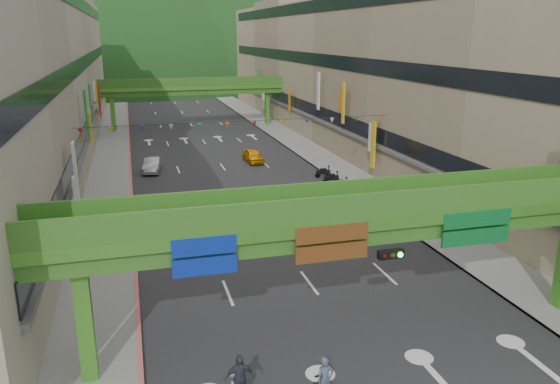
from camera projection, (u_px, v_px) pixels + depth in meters
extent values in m
cube|color=#28282B|center=(209.00, 148.00, 64.93)|extent=(18.00, 140.00, 0.02)
cube|color=gray|center=(112.00, 153.00, 62.10)|extent=(4.00, 140.00, 0.15)
cube|color=gray|center=(297.00, 143.00, 67.72)|extent=(4.00, 140.00, 0.15)
cube|color=#CC5959|center=(130.00, 152.00, 62.58)|extent=(0.20, 140.00, 0.18)
cube|color=gray|center=(282.00, 143.00, 67.23)|extent=(0.20, 140.00, 0.18)
cube|color=#9E937F|center=(26.00, 69.00, 57.42)|extent=(12.00, 95.00, 19.00)
cube|color=black|center=(91.00, 117.00, 60.45)|extent=(0.08, 90.25, 1.40)
cube|color=black|center=(85.00, 62.00, 58.78)|extent=(0.08, 90.25, 1.40)
cube|color=black|center=(80.00, 3.00, 57.10)|extent=(0.08, 90.25, 1.40)
cube|color=gray|center=(359.00, 64.00, 67.14)|extent=(12.00, 95.00, 19.00)
cube|color=black|center=(312.00, 109.00, 67.07)|extent=(0.08, 90.25, 1.40)
cube|color=black|center=(313.00, 59.00, 65.40)|extent=(0.08, 90.25, 1.40)
cube|color=black|center=(314.00, 6.00, 63.73)|extent=(0.08, 90.25, 1.40)
cube|color=#4C9E2D|center=(357.00, 218.00, 22.60)|extent=(28.00, 2.20, 0.50)
cube|color=#387223|center=(356.00, 231.00, 22.76)|extent=(28.00, 1.76, 0.70)
cube|color=#4C9E2D|center=(85.00, 326.00, 20.72)|extent=(0.60, 0.60, 4.80)
cube|color=#387223|center=(368.00, 207.00, 21.41)|extent=(28.00, 0.12, 1.10)
cube|color=#387223|center=(348.00, 192.00, 23.33)|extent=(28.00, 0.12, 1.10)
cube|color=navy|center=(205.00, 257.00, 20.10)|extent=(2.40, 0.12, 1.50)
cube|color=#593314|center=(332.00, 244.00, 21.38)|extent=(3.00, 0.12, 1.50)
cube|color=#0C5926|center=(476.00, 229.00, 23.04)|extent=(3.20, 0.12, 1.50)
cube|color=black|center=(391.00, 254.00, 22.06)|extent=(1.10, 0.28, 0.35)
cube|color=#4C9E2D|center=(192.00, 88.00, 77.21)|extent=(28.00, 2.20, 0.50)
cube|color=#387223|center=(192.00, 92.00, 77.38)|extent=(28.00, 1.76, 0.70)
cube|color=#4C9E2D|center=(113.00, 114.00, 75.33)|extent=(0.60, 0.60, 4.80)
cube|color=#4C9E2D|center=(267.00, 109.00, 80.96)|extent=(0.60, 0.60, 4.80)
cube|color=#387223|center=(192.00, 83.00, 76.03)|extent=(28.00, 0.12, 1.10)
cube|color=#387223|center=(191.00, 81.00, 77.95)|extent=(28.00, 0.12, 1.10)
ellipsoid|color=#1C4419|center=(105.00, 79.00, 162.92)|extent=(168.00, 140.00, 112.00)
ellipsoid|color=#1C4419|center=(226.00, 73.00, 191.67)|extent=(208.00, 176.00, 128.00)
cylinder|color=black|center=(241.00, 121.00, 44.69)|extent=(26.00, 0.03, 0.03)
cone|color=red|center=(80.00, 131.00, 41.56)|extent=(0.36, 0.36, 0.40)
cone|color=gold|center=(111.00, 130.00, 42.14)|extent=(0.36, 0.36, 0.40)
cone|color=#193FB2|center=(142.00, 128.00, 42.72)|extent=(0.36, 0.36, 0.40)
cone|color=silver|center=(171.00, 127.00, 43.30)|extent=(0.36, 0.36, 0.40)
cone|color=#198C33|center=(200.00, 126.00, 43.89)|extent=(0.36, 0.36, 0.40)
cone|color=orange|center=(227.00, 125.00, 44.47)|extent=(0.36, 0.36, 0.40)
cone|color=red|center=(255.00, 124.00, 45.05)|extent=(0.36, 0.36, 0.40)
cone|color=gold|center=(281.00, 122.00, 45.63)|extent=(0.36, 0.36, 0.40)
cone|color=#193FB2|center=(307.00, 121.00, 46.21)|extent=(0.36, 0.36, 0.40)
cone|color=silver|center=(332.00, 120.00, 46.79)|extent=(0.36, 0.36, 0.40)
cone|color=#198C33|center=(357.00, 119.00, 47.37)|extent=(0.36, 0.36, 0.40)
cone|color=orange|center=(381.00, 118.00, 47.95)|extent=(0.36, 0.36, 0.40)
cube|color=black|center=(321.00, 375.00, 19.97)|extent=(0.55, 0.12, 0.06)
imported|color=#3F4455|center=(325.00, 380.00, 19.40)|extent=(0.68, 0.49, 1.76)
cube|color=black|center=(314.00, 204.00, 41.75)|extent=(0.66, 1.35, 0.35)
cube|color=black|center=(314.00, 201.00, 41.68)|extent=(0.43, 0.61, 0.18)
cube|color=black|center=(310.00, 196.00, 42.07)|extent=(0.55, 0.20, 0.06)
cylinder|color=black|center=(310.00, 206.00, 42.29)|extent=(0.22, 0.51, 0.50)
cylinder|color=black|center=(318.00, 210.00, 41.38)|extent=(0.22, 0.51, 0.50)
imported|color=maroon|center=(314.00, 195.00, 41.55)|extent=(1.06, 0.92, 1.88)
cube|color=#A0A0A9|center=(237.00, 375.00, 20.00)|extent=(0.55, 0.08, 0.06)
imported|color=#2A303B|center=(239.00, 378.00, 19.42)|extent=(1.09, 0.48, 1.84)
cube|color=maroon|center=(199.00, 253.00, 32.34)|extent=(0.59, 1.34, 0.35)
cube|color=maroon|center=(199.00, 250.00, 32.27)|extent=(0.40, 0.60, 0.18)
cube|color=maroon|center=(196.00, 243.00, 32.67)|extent=(0.55, 0.16, 0.06)
cylinder|color=black|center=(196.00, 255.00, 32.89)|extent=(0.19, 0.51, 0.50)
cylinder|color=black|center=(202.00, 261.00, 31.95)|extent=(0.19, 0.51, 0.50)
imported|color=#3C3C44|center=(198.00, 242.00, 32.14)|extent=(0.98, 0.74, 1.82)
cube|color=black|center=(350.00, 190.00, 45.37)|extent=(1.30, 0.36, 0.35)
cube|color=black|center=(350.00, 188.00, 45.30)|extent=(0.55, 0.30, 0.18)
cube|color=black|center=(356.00, 184.00, 45.37)|extent=(0.06, 0.55, 0.06)
cylinder|color=black|center=(356.00, 193.00, 45.60)|extent=(0.50, 0.10, 0.50)
cylinder|color=black|center=(344.00, 194.00, 45.31)|extent=(0.50, 0.10, 0.50)
cube|color=black|center=(340.00, 184.00, 47.41)|extent=(1.30, 0.36, 0.35)
cube|color=black|center=(340.00, 181.00, 47.34)|extent=(0.55, 0.30, 0.18)
cube|color=black|center=(346.00, 178.00, 47.41)|extent=(0.06, 0.55, 0.06)
cylinder|color=black|center=(346.00, 187.00, 47.63)|extent=(0.50, 0.10, 0.50)
cylinder|color=black|center=(334.00, 187.00, 47.35)|extent=(0.50, 0.10, 0.50)
cube|color=black|center=(331.00, 178.00, 49.44)|extent=(1.30, 0.36, 0.35)
cube|color=black|center=(331.00, 175.00, 49.37)|extent=(0.55, 0.30, 0.18)
cube|color=black|center=(337.00, 172.00, 49.45)|extent=(0.06, 0.55, 0.06)
cylinder|color=black|center=(337.00, 180.00, 49.67)|extent=(0.50, 0.10, 0.50)
cylinder|color=black|center=(326.00, 181.00, 49.38)|extent=(0.50, 0.10, 0.50)
cube|color=black|center=(323.00, 172.00, 51.48)|extent=(1.30, 0.36, 0.35)
cube|color=black|center=(323.00, 169.00, 51.41)|extent=(0.55, 0.30, 0.18)
cube|color=black|center=(329.00, 166.00, 51.48)|extent=(0.06, 0.55, 0.06)
cylinder|color=black|center=(329.00, 175.00, 51.71)|extent=(0.50, 0.10, 0.50)
cylinder|color=black|center=(318.00, 175.00, 51.42)|extent=(0.50, 0.10, 0.50)
imported|color=#ADAFB4|center=(152.00, 165.00, 53.53)|extent=(2.12, 4.42, 1.40)
imported|color=#F0A008|center=(253.00, 156.00, 57.67)|extent=(1.83, 4.14, 1.38)
imported|color=#A42535|center=(400.00, 189.00, 44.72)|extent=(1.03, 0.98, 1.67)
imported|color=black|center=(397.00, 197.00, 42.23)|extent=(1.13, 0.93, 1.80)
imported|color=#2F4C5D|center=(379.00, 189.00, 44.94)|extent=(0.78, 0.59, 1.50)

